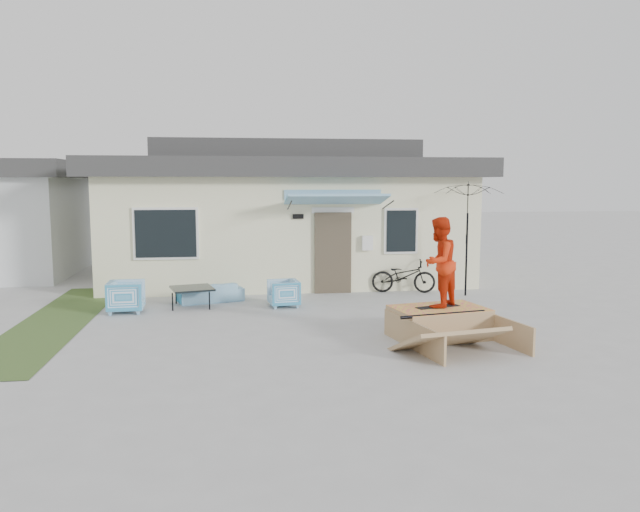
{
  "coord_description": "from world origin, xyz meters",
  "views": [
    {
      "loc": [
        -1.47,
        -11.19,
        2.88
      ],
      "look_at": [
        0.3,
        1.8,
        1.3
      ],
      "focal_mm": 34.69,
      "sensor_mm": 36.0,
      "label": 1
    }
  ],
  "objects": [
    {
      "name": "loveseat",
      "position": [
        -2.1,
        3.71,
        0.3
      ],
      "size": [
        1.6,
        0.89,
        0.6
      ],
      "primitive_type": "imported",
      "rotation": [
        0.0,
        0.0,
        3.45
      ],
      "color": "teal",
      "rests_on": "ground"
    },
    {
      "name": "grass_strip",
      "position": [
        -5.2,
        2.0,
        0.0
      ],
      "size": [
        1.4,
        8.0,
        0.01
      ],
      "primitive_type": "cube",
      "color": "#375124",
      "rests_on": "ground"
    },
    {
      "name": "armchair_right",
      "position": [
        -0.41,
        2.89,
        0.35
      ],
      "size": [
        0.7,
        0.74,
        0.69
      ],
      "primitive_type": "imported",
      "rotation": [
        0.0,
        0.0,
        -1.45
      ],
      "color": "teal",
      "rests_on": "ground"
    },
    {
      "name": "skate_ramp",
      "position": [
        2.24,
        -0.36,
        0.28
      ],
      "size": [
        2.06,
        2.5,
        0.55
      ],
      "primitive_type": null,
      "rotation": [
        0.0,
        0.0,
        0.19
      ],
      "color": "#A07D54",
      "rests_on": "ground"
    },
    {
      "name": "skater",
      "position": [
        2.23,
        -0.31,
        1.44
      ],
      "size": [
        1.02,
        1.02,
        1.66
      ],
      "primitive_type": "imported",
      "rotation": [
        0.0,
        0.0,
        3.91
      ],
      "color": "red",
      "rests_on": "skateboard"
    },
    {
      "name": "ground",
      "position": [
        0.0,
        0.0,
        0.0
      ],
      "size": [
        90.0,
        90.0,
        0.0
      ],
      "primitive_type": "plane",
      "color": "#A6A6A6",
      "rests_on": "ground"
    },
    {
      "name": "patio_umbrella",
      "position": [
        4.29,
        3.65,
        1.75
      ],
      "size": [
        2.1,
        2.01,
        2.2
      ],
      "color": "black",
      "rests_on": "ground"
    },
    {
      "name": "skateboard",
      "position": [
        2.23,
        -0.31,
        0.58
      ],
      "size": [
        0.89,
        0.45,
        0.05
      ],
      "primitive_type": "cube",
      "rotation": [
        0.0,
        0.0,
        0.29
      ],
      "color": "black",
      "rests_on": "skate_ramp"
    },
    {
      "name": "coffee_table",
      "position": [
        -2.5,
        3.16,
        0.23
      ],
      "size": [
        1.11,
        1.11,
        0.45
      ],
      "primitive_type": "cube",
      "rotation": [
        0.0,
        0.0,
        0.24
      ],
      "color": "black",
      "rests_on": "ground"
    },
    {
      "name": "house",
      "position": [
        0.0,
        7.99,
        1.94
      ],
      "size": [
        10.8,
        8.49,
        4.1
      ],
      "color": "beige",
      "rests_on": "ground"
    },
    {
      "name": "bicycle",
      "position": [
        2.84,
        4.29,
        0.53
      ],
      "size": [
        1.73,
        0.91,
        1.06
      ],
      "primitive_type": "imported",
      "rotation": [
        0.0,
        0.0,
        1.36
      ],
      "color": "black",
      "rests_on": "ground"
    },
    {
      "name": "armchair_left",
      "position": [
        -3.91,
        2.72,
        0.39
      ],
      "size": [
        0.74,
        0.79,
        0.78
      ],
      "primitive_type": "imported",
      "rotation": [
        0.0,
        0.0,
        1.61
      ],
      "color": "teal",
      "rests_on": "ground"
    }
  ]
}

